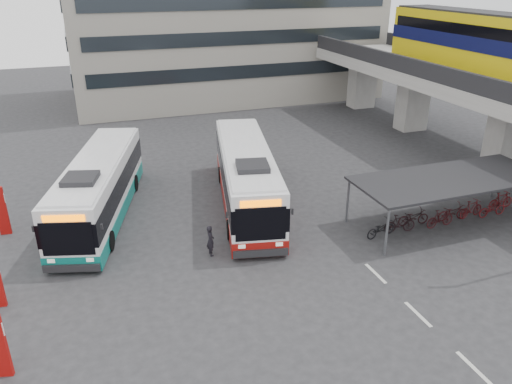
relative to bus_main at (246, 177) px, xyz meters
name	(u,v)px	position (x,y,z in m)	size (l,w,h in m)	color
ground	(324,285)	(0.56, -8.59, -1.67)	(120.00, 120.00, 0.00)	#28282B
viaduct	(486,68)	(17.56, 2.24, 4.57)	(8.00, 32.00, 9.68)	gray
bike_shelter	(447,200)	(9.03, -5.59, -0.37)	(10.00, 4.00, 2.54)	#595B60
road_markings	(418,314)	(3.06, -11.59, -1.66)	(0.15, 7.60, 0.01)	beige
bus_main	(246,177)	(0.00, 0.00, 0.00)	(5.19, 12.42, 3.59)	white
bus_teal	(100,188)	(-7.73, 1.27, -0.06)	(5.73, 11.94, 3.46)	white
pedestrian	(210,240)	(-3.30, -4.63, -0.92)	(0.55, 0.36, 1.50)	black
sign_totem_north	(1,210)	(-12.46, 0.78, -0.35)	(0.55, 0.23, 2.54)	#980B09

